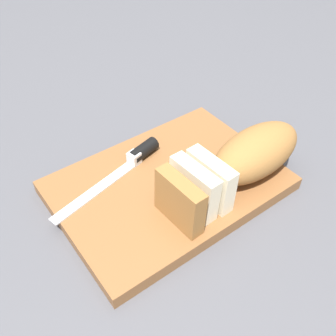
{
  "coord_description": "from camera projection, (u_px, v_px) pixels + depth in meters",
  "views": [
    {
      "loc": [
        0.27,
        0.4,
        0.51
      ],
      "look_at": [
        0.0,
        0.0,
        0.06
      ],
      "focal_mm": 41.04,
      "sensor_mm": 36.0,
      "label": 1
    }
  ],
  "objects": [
    {
      "name": "bread_loaf",
      "position": [
        240.0,
        162.0,
        0.66
      ],
      "size": [
        0.3,
        0.12,
        0.08
      ],
      "rotation": [
        0.0,
        0.0,
        0.09
      ],
      "color": "#996633",
      "rests_on": "cutting_board"
    },
    {
      "name": "crumb_near_knife",
      "position": [
        161.0,
        176.0,
        0.69
      ],
      "size": [
        0.01,
        0.01,
        0.01
      ],
      "primitive_type": "sphere",
      "color": "tan",
      "rests_on": "cutting_board"
    },
    {
      "name": "ground_plane",
      "position": [
        168.0,
        190.0,
        0.7
      ],
      "size": [
        3.0,
        3.0,
        0.0
      ],
      "primitive_type": "plane",
      "color": "#4C4C51"
    },
    {
      "name": "bread_knife",
      "position": [
        135.0,
        158.0,
        0.71
      ],
      "size": [
        0.25,
        0.09,
        0.03
      ],
      "rotation": [
        0.0,
        0.0,
        0.26
      ],
      "color": "silver",
      "rests_on": "cutting_board"
    },
    {
      "name": "cutting_board",
      "position": [
        168.0,
        185.0,
        0.69
      ],
      "size": [
        0.4,
        0.29,
        0.03
      ],
      "primitive_type": "cube",
      "rotation": [
        0.0,
        0.0,
        0.03
      ],
      "color": "brown",
      "rests_on": "ground_plane"
    },
    {
      "name": "crumb_near_loaf",
      "position": [
        208.0,
        168.0,
        0.7
      ],
      "size": [
        0.0,
        0.0,
        0.0
      ],
      "primitive_type": "sphere",
      "color": "tan",
      "rests_on": "cutting_board"
    }
  ]
}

